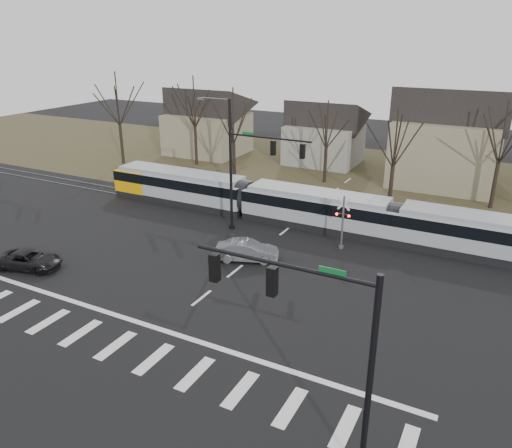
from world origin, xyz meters
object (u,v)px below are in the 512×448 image
at_px(tram, 315,207).
at_px(rail_crossing_signal, 342,224).
at_px(suv, 29,260).
at_px(sedan, 247,251).

bearing_deg(tram, rail_crossing_signal, -44.01).
relative_size(suv, rail_crossing_signal, 1.17).
relative_size(tram, suv, 8.40).
relative_size(sedan, suv, 0.98).
distance_m(tram, rail_crossing_signal, 4.62).
height_order(tram, sedan, tram).
relative_size(tram, sedan, 8.60).
bearing_deg(tram, suv, -131.38).
relative_size(tram, rail_crossing_signal, 9.80).
xyz_separation_m(suv, rail_crossing_signal, (17.34, 12.71, 1.29)).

